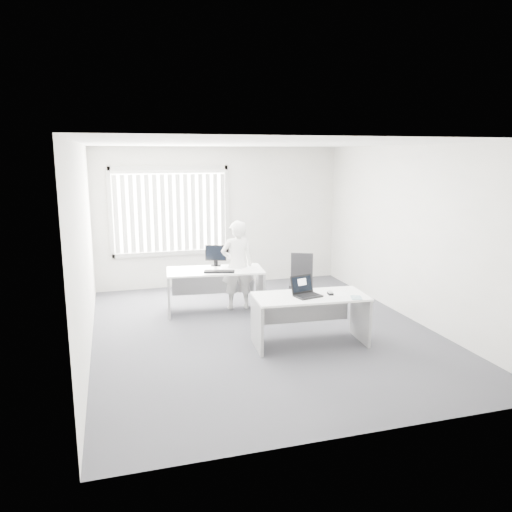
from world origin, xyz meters
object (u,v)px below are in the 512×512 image
object	(u,v)px
desk_near	(310,309)
office_chair	(301,290)
laptop	(308,287)
monitor	(216,255)
desk_far	(215,281)
person	(237,265)

from	to	relation	value
desk_near	office_chair	distance (m)	1.82
desk_near	laptop	world-z (taller)	laptop
desk_near	monitor	world-z (taller)	monitor
desk_far	monitor	xyz separation A→B (m)	(0.08, 0.29, 0.39)
person	office_chair	bearing A→B (deg)	171.57
person	monitor	xyz separation A→B (m)	(-0.33, 0.21, 0.14)
office_chair	laptop	size ratio (longest dim) A/B	2.63
desk_near	person	xyz separation A→B (m)	(-0.56, 1.93, 0.26)
person	desk_far	bearing A→B (deg)	13.22
desk_far	person	world-z (taller)	person
desk_near	office_chair	bearing A→B (deg)	76.68
person	laptop	distance (m)	2.05
office_chair	person	distance (m)	1.23
office_chair	person	xyz separation A→B (m)	(-1.11, 0.21, 0.48)
desk_near	desk_far	distance (m)	2.09
laptop	monitor	bearing A→B (deg)	97.44
office_chair	monitor	bearing A→B (deg)	-172.49
desk_far	desk_near	bearing A→B (deg)	-56.34
desk_near	person	distance (m)	2.03
monitor	desk_near	bearing A→B (deg)	-47.13
desk_far	monitor	world-z (taller)	monitor
office_chair	laptop	world-z (taller)	laptop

